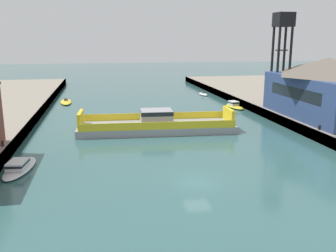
{
  "coord_description": "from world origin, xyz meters",
  "views": [
    {
      "loc": [
        -9.06,
        -32.82,
        13.56
      ],
      "look_at": [
        0.0,
        16.01,
        2.0
      ],
      "focal_mm": 39.34,
      "sensor_mm": 36.0,
      "label": 1
    }
  ],
  "objects_px": {
    "moored_boat_mid_left": "(234,106)",
    "crane_tower": "(283,37)",
    "chain_ferry": "(156,125)",
    "moored_boat_near_right": "(66,102)",
    "moored_boat_mid_right": "(203,94)",
    "moored_boat_near_left": "(19,167)",
    "warehouse_shed": "(327,88)"
  },
  "relations": [
    {
      "from": "moored_boat_near_left",
      "to": "moored_boat_mid_left",
      "type": "height_order",
      "value": "moored_boat_mid_left"
    },
    {
      "from": "moored_boat_mid_right",
      "to": "crane_tower",
      "type": "bearing_deg",
      "value": -77.24
    },
    {
      "from": "chain_ferry",
      "to": "moored_boat_mid_left",
      "type": "distance_m",
      "value": 25.18
    },
    {
      "from": "warehouse_shed",
      "to": "moored_boat_mid_left",
      "type": "bearing_deg",
      "value": 114.2
    },
    {
      "from": "moored_boat_mid_left",
      "to": "chain_ferry",
      "type": "bearing_deg",
      "value": -138.25
    },
    {
      "from": "moored_boat_near_left",
      "to": "warehouse_shed",
      "type": "bearing_deg",
      "value": 16.36
    },
    {
      "from": "moored_boat_near_right",
      "to": "crane_tower",
      "type": "xyz_separation_m",
      "value": [
        39.8,
        -21.68,
        13.99
      ]
    },
    {
      "from": "moored_boat_near_left",
      "to": "moored_boat_mid_left",
      "type": "relative_size",
      "value": 1.24
    },
    {
      "from": "moored_boat_near_left",
      "to": "warehouse_shed",
      "type": "height_order",
      "value": "warehouse_shed"
    },
    {
      "from": "warehouse_shed",
      "to": "moored_boat_near_right",
      "type": "bearing_deg",
      "value": 143.82
    },
    {
      "from": "moored_boat_near_left",
      "to": "moored_boat_mid_right",
      "type": "height_order",
      "value": "moored_boat_near_left"
    },
    {
      "from": "moored_boat_near_left",
      "to": "crane_tower",
      "type": "height_order",
      "value": "crane_tower"
    },
    {
      "from": "moored_boat_mid_right",
      "to": "warehouse_shed",
      "type": "height_order",
      "value": "warehouse_shed"
    },
    {
      "from": "chain_ferry",
      "to": "warehouse_shed",
      "type": "xyz_separation_m",
      "value": [
        27.09,
        -1.74,
        5.24
      ]
    },
    {
      "from": "chain_ferry",
      "to": "moored_boat_mid_right",
      "type": "relative_size",
      "value": 4.79
    },
    {
      "from": "moored_boat_near_left",
      "to": "moored_boat_near_right",
      "type": "xyz_separation_m",
      "value": [
        1.25,
        44.37,
        -0.19
      ]
    },
    {
      "from": "crane_tower",
      "to": "moored_boat_near_left",
      "type": "bearing_deg",
      "value": -151.07
    },
    {
      "from": "chain_ferry",
      "to": "moored_boat_mid_right",
      "type": "bearing_deg",
      "value": 63.88
    },
    {
      "from": "chain_ferry",
      "to": "moored_boat_mid_left",
      "type": "bearing_deg",
      "value": 41.75
    },
    {
      "from": "chain_ferry",
      "to": "moored_boat_mid_left",
      "type": "relative_size",
      "value": 3.74
    },
    {
      "from": "chain_ferry",
      "to": "crane_tower",
      "type": "bearing_deg",
      "value": 18.43
    },
    {
      "from": "moored_boat_mid_right",
      "to": "warehouse_shed",
      "type": "xyz_separation_m",
      "value": [
        9.47,
        -37.68,
        6.03
      ]
    },
    {
      "from": "moored_boat_mid_left",
      "to": "crane_tower",
      "type": "relative_size",
      "value": 0.38
    },
    {
      "from": "moored_boat_near_right",
      "to": "moored_boat_mid_left",
      "type": "xyz_separation_m",
      "value": [
        34.63,
        -12.9,
        0.26
      ]
    },
    {
      "from": "moored_boat_near_right",
      "to": "moored_boat_mid_left",
      "type": "height_order",
      "value": "moored_boat_mid_left"
    },
    {
      "from": "moored_boat_mid_left",
      "to": "crane_tower",
      "type": "xyz_separation_m",
      "value": [
        5.17,
        -8.78,
        13.74
      ]
    },
    {
      "from": "moored_boat_mid_right",
      "to": "moored_boat_mid_left",
      "type": "bearing_deg",
      "value": -86.54
    },
    {
      "from": "warehouse_shed",
      "to": "chain_ferry",
      "type": "bearing_deg",
      "value": 176.33
    },
    {
      "from": "moored_boat_mid_right",
      "to": "warehouse_shed",
      "type": "bearing_deg",
      "value": -75.89
    },
    {
      "from": "warehouse_shed",
      "to": "crane_tower",
      "type": "height_order",
      "value": "crane_tower"
    },
    {
      "from": "chain_ferry",
      "to": "moored_boat_near_right",
      "type": "distance_m",
      "value": 33.64
    },
    {
      "from": "moored_boat_mid_left",
      "to": "warehouse_shed",
      "type": "bearing_deg",
      "value": -65.8
    }
  ]
}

